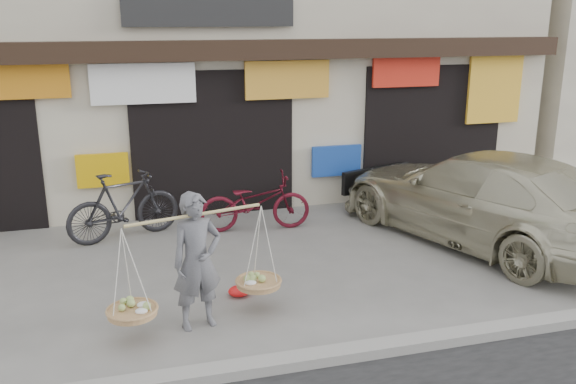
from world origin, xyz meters
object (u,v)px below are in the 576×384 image
object	(u,v)px
bike_2	(255,202)
suv	(480,197)
bike_1	(124,205)
street_vendor	(197,266)

from	to	relation	value
bike_2	suv	bearing A→B (deg)	-108.43
bike_2	suv	size ratio (longest dim) A/B	0.34
bike_1	suv	size ratio (longest dim) A/B	0.34
bike_1	bike_2	world-z (taller)	bike_1
street_vendor	bike_2	world-z (taller)	street_vendor
bike_1	bike_2	xyz separation A→B (m)	(2.21, -0.16, -0.08)
street_vendor	bike_1	xyz separation A→B (m)	(-0.80, 3.37, -0.20)
bike_1	suv	bearing A→B (deg)	-124.93
bike_1	bike_2	bearing A→B (deg)	-112.89
street_vendor	suv	bearing A→B (deg)	5.71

